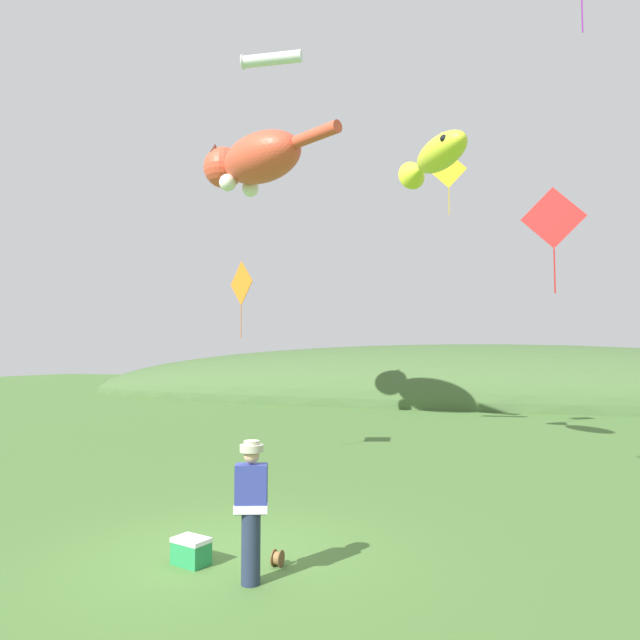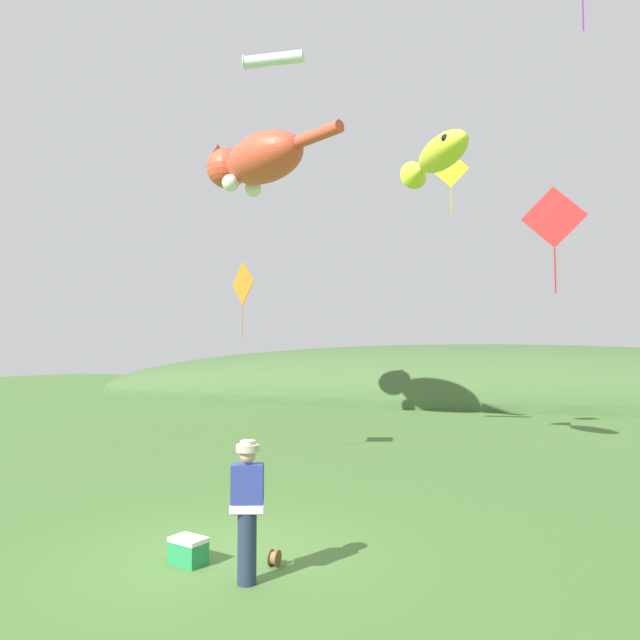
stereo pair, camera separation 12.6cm
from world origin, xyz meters
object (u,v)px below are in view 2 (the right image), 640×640
at_px(kite_giant_cat, 255,162).
at_px(kite_diamond_red, 554,218).
at_px(kite_diamond_gold, 451,170).
at_px(kite_diamond_orange, 243,284).
at_px(kite_fish_windsock, 437,157).
at_px(kite_tube_streamer, 272,60).
at_px(festival_attendant, 247,506).
at_px(picnic_cooler, 188,551).
at_px(kite_spool, 274,558).

distance_m(kite_giant_cat, kite_diamond_red, 13.60).
bearing_deg(kite_diamond_gold, kite_diamond_orange, -135.71).
bearing_deg(kite_fish_windsock, kite_tube_streamer, -175.65).
relative_size(kite_giant_cat, kite_diamond_orange, 3.21).
xyz_separation_m(kite_tube_streamer, kite_diamond_red, (7.66, -3.04, -6.21)).
xyz_separation_m(festival_attendant, kite_diamond_orange, (-3.95, 7.22, 3.83)).
height_order(picnic_cooler, kite_diamond_gold, kite_diamond_gold).
height_order(kite_tube_streamer, kite_diamond_red, kite_tube_streamer).
bearing_deg(kite_tube_streamer, kite_diamond_red, -21.63).
height_order(kite_spool, kite_fish_windsock, kite_fish_windsock).
relative_size(kite_giant_cat, kite_tube_streamer, 3.54).
height_order(kite_diamond_red, kite_diamond_gold, kite_diamond_gold).
height_order(kite_spool, kite_diamond_gold, kite_diamond_gold).
bearing_deg(picnic_cooler, kite_spool, 16.48).
bearing_deg(kite_spool, festival_attendant, -96.24).
xyz_separation_m(picnic_cooler, kite_diamond_orange, (-2.88, 6.89, 4.61)).
height_order(picnic_cooler, kite_diamond_orange, kite_diamond_orange).
relative_size(festival_attendant, kite_tube_streamer, 0.93).
height_order(kite_spool, kite_tube_streamer, kite_tube_streamer).
height_order(kite_giant_cat, kite_diamond_red, kite_giant_cat).
bearing_deg(kite_giant_cat, picnic_cooler, -66.66).
bearing_deg(kite_spool, kite_diamond_red, 52.58).
xyz_separation_m(kite_giant_cat, kite_diamond_red, (10.40, -7.35, -4.77)).
xyz_separation_m(picnic_cooler, kite_giant_cat, (-5.46, 12.65, 10.18)).
bearing_deg(kite_diamond_orange, picnic_cooler, -67.30).
xyz_separation_m(kite_fish_windsock, kite_diamond_red, (2.82, -3.41, -2.73)).
relative_size(festival_attendant, kite_diamond_red, 0.83).
height_order(festival_attendant, kite_fish_windsock, kite_fish_windsock).
bearing_deg(kite_giant_cat, kite_diamond_gold, -6.65).
bearing_deg(picnic_cooler, kite_fish_windsock, 76.30).
bearing_deg(kite_fish_windsock, kite_diamond_red, -50.38).
distance_m(festival_attendant, picnic_cooler, 1.36).
distance_m(picnic_cooler, kite_diamond_orange, 8.78).
bearing_deg(festival_attendant, kite_diamond_orange, 118.71).
relative_size(festival_attendant, kite_fish_windsock, 0.56).
bearing_deg(kite_diamond_red, kite_fish_windsock, 129.62).
distance_m(festival_attendant, kite_diamond_orange, 9.08).
height_order(festival_attendant, kite_diamond_gold, kite_diamond_gold).
bearing_deg(kite_spool, kite_tube_streamer, 115.74).
relative_size(kite_fish_windsock, kite_diamond_orange, 1.51).
distance_m(kite_giant_cat, kite_tube_streamer, 5.30).
xyz_separation_m(kite_spool, kite_diamond_orange, (-4.03, 6.55, 4.68)).
xyz_separation_m(kite_giant_cat, kite_diamond_orange, (2.58, -5.76, -5.57)).
xyz_separation_m(kite_diamond_orange, kite_diamond_red, (7.83, -1.59, 0.80)).
bearing_deg(picnic_cooler, kite_giant_cat, 113.34).
relative_size(kite_spool, kite_tube_streamer, 0.12).
bearing_deg(festival_attendant, kite_fish_windsock, 83.35).
xyz_separation_m(picnic_cooler, kite_diamond_red, (4.94, 5.31, 5.41)).
bearing_deg(kite_diamond_orange, kite_diamond_red, -11.46).
relative_size(kite_fish_windsock, kite_diamond_red, 1.48).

